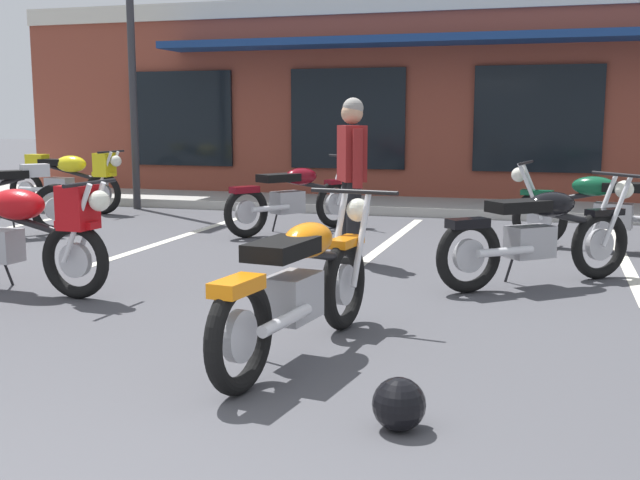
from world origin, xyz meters
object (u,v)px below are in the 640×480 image
at_px(motorcycle_green_cafe_racer, 69,179).
at_px(motorcycle_foreground_classic, 300,284).
at_px(motorcycle_red_sportbike, 604,210).
at_px(motorcycle_blue_standard, 294,197).
at_px(motorcycle_cream_vintage, 14,232).
at_px(motorcycle_orange_scrambler, 540,234).
at_px(person_in_black_shirt, 352,170).
at_px(helmet_on_pavement, 399,404).

bearing_deg(motorcycle_green_cafe_racer, motorcycle_foreground_classic, -46.70).
bearing_deg(motorcycle_red_sportbike, motorcycle_blue_standard, 174.53).
bearing_deg(motorcycle_green_cafe_racer, motorcycle_cream_vintage, -60.39).
bearing_deg(motorcycle_orange_scrambler, motorcycle_cream_vintage, -159.72).
bearing_deg(motorcycle_blue_standard, person_in_black_shirt, -56.56).
distance_m(motorcycle_orange_scrambler, motorcycle_cream_vintage, 4.53).
bearing_deg(helmet_on_pavement, person_in_black_shirt, 107.19).
xyz_separation_m(motorcycle_blue_standard, motorcycle_green_cafe_racer, (-4.03, 1.04, 0.07)).
relative_size(motorcycle_red_sportbike, motorcycle_green_cafe_racer, 0.99).
height_order(motorcycle_orange_scrambler, person_in_black_shirt, person_in_black_shirt).
bearing_deg(person_in_black_shirt, helmet_on_pavement, -72.81).
bearing_deg(motorcycle_cream_vintage, person_in_black_shirt, 42.32).
xyz_separation_m(person_in_black_shirt, helmet_on_pavement, (1.29, -4.18, -0.82)).
height_order(motorcycle_foreground_classic, motorcycle_blue_standard, same).
distance_m(motorcycle_cream_vintage, helmet_on_pavement, 4.21).
distance_m(motorcycle_foreground_classic, motorcycle_cream_vintage, 3.04).
height_order(motorcycle_red_sportbike, motorcycle_orange_scrambler, same).
relative_size(motorcycle_blue_standard, person_in_black_shirt, 1.09).
xyz_separation_m(motorcycle_foreground_classic, motorcycle_cream_vintage, (-2.86, 1.02, 0.07)).
height_order(motorcycle_orange_scrambler, motorcycle_cream_vintage, same).
xyz_separation_m(motorcycle_blue_standard, motorcycle_orange_scrambler, (3.10, -2.47, 0.00)).
bearing_deg(motorcycle_blue_standard, motorcycle_red_sportbike, -5.47).
xyz_separation_m(motorcycle_green_cafe_racer, person_in_black_shirt, (5.27, -2.91, 0.42)).
xyz_separation_m(motorcycle_cream_vintage, helmet_on_pavement, (3.68, -2.01, -0.40)).
xyz_separation_m(motorcycle_green_cafe_racer, motorcycle_cream_vintage, (2.89, -5.08, 0.00)).
bearing_deg(motorcycle_orange_scrambler, motorcycle_red_sportbike, 72.87).
bearing_deg(motorcycle_foreground_classic, person_in_black_shirt, 98.56).
bearing_deg(motorcycle_green_cafe_racer, motorcycle_red_sportbike, -10.19).
bearing_deg(person_in_black_shirt, motorcycle_green_cafe_racer, 151.08).
relative_size(motorcycle_green_cafe_racer, motorcycle_orange_scrambler, 1.21).
height_order(motorcycle_blue_standard, motorcycle_orange_scrambler, same).
height_order(motorcycle_foreground_classic, motorcycle_orange_scrambler, same).
bearing_deg(motorcycle_green_cafe_racer, person_in_black_shirt, -28.92).
height_order(motorcycle_red_sportbike, helmet_on_pavement, motorcycle_red_sportbike).
bearing_deg(motorcycle_foreground_classic, motorcycle_orange_scrambler, 61.83).
height_order(motorcycle_blue_standard, motorcycle_cream_vintage, same).
distance_m(motorcycle_orange_scrambler, helmet_on_pavement, 3.64).
relative_size(motorcycle_blue_standard, helmet_on_pavement, 7.04).
relative_size(motorcycle_orange_scrambler, motorcycle_cream_vintage, 0.82).
relative_size(motorcycle_red_sportbike, motorcycle_cream_vintage, 0.99).
xyz_separation_m(motorcycle_red_sportbike, motorcycle_cream_vintage, (-4.90, -3.68, 0.07)).
height_order(motorcycle_green_cafe_racer, motorcycle_cream_vintage, same).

